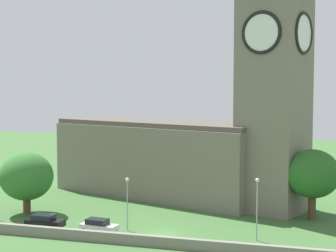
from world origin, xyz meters
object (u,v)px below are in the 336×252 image
Objects in this scene: streetlamp_west_mid at (127,195)px; streetlamp_central at (257,199)px; tree_by_tower at (313,174)px; church at (195,135)px; tree_riverside_east at (26,176)px; car_black at (45,221)px; car_white at (99,226)px.

streetlamp_central is at bearing 0.43° from streetlamp_west_mid.
tree_by_tower is (5.52, 11.71, 1.16)m from streetlamp_central.
tree_riverside_east is (-19.31, -14.94, -4.74)m from church.
streetlamp_central reaches higher than car_black.
church is at bearing 37.73° from tree_riverside_east.
church reaches higher than tree_by_tower.
tree_by_tower is 1.09× the size of tree_riverside_east.
tree_by_tower is at bearing 29.81° from streetlamp_west_mid.
car_black is 0.56× the size of tree_riverside_east.
tree_riverside_east reaches higher than streetlamp_central.
car_black is at bearing -45.27° from tree_riverside_east.
tree_by_tower is 37.28m from tree_riverside_east.
streetlamp_west_mid is 16.42m from tree_riverside_east.
church is at bearing 57.71° from car_black.
church is at bearing 121.47° from streetlamp_central.
church is 24.87m from tree_riverside_east.
tree_by_tower is at bearing 64.76° from streetlamp_central.
car_black is at bearing -122.29° from church.
streetlamp_central is at bearing -7.54° from tree_riverside_east.
tree_by_tower reaches higher than streetlamp_west_mid.
tree_riverside_east is (-6.03, 6.08, 4.13)m from car_black.
tree_riverside_east reaches higher than car_white.
car_white is at bearing -142.46° from streetlamp_west_mid.
tree_by_tower is at bearing 30.80° from car_white.
streetlamp_central is (11.65, -19.03, -5.07)m from church.
streetlamp_west_mid is at bearing -14.87° from tree_riverside_east.
car_white is at bearing -25.78° from tree_riverside_east.
car_white is 18.40m from streetlamp_central.
tree_riverside_east is at bearing -142.27° from church.
tree_riverside_east is at bearing 165.13° from streetlamp_west_mid.
streetlamp_west_mid reaches higher than car_black.
car_black is 1.00× the size of car_white.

